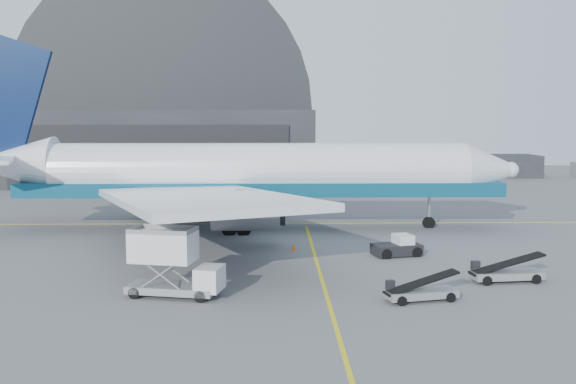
{
  "coord_description": "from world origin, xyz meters",
  "views": [
    {
      "loc": [
        -3.17,
        -45.04,
        10.79
      ],
      "look_at": [
        -2.02,
        9.22,
        4.5
      ],
      "focal_mm": 40.0,
      "sensor_mm": 36.0,
      "label": 1
    }
  ],
  "objects_px": {
    "airliner": "(238,174)",
    "catering_truck": "(172,264)",
    "belt_loader_a": "(420,292)",
    "pushback_tug": "(398,247)",
    "belt_loader_b": "(505,273)"
  },
  "relations": [
    {
      "from": "pushback_tug",
      "to": "belt_loader_b",
      "type": "xyz_separation_m",
      "value": [
        5.57,
        -8.28,
        -0.06
      ]
    },
    {
      "from": "airliner",
      "to": "belt_loader_b",
      "type": "height_order",
      "value": "airliner"
    },
    {
      "from": "pushback_tug",
      "to": "catering_truck",
      "type": "bearing_deg",
      "value": -159.1
    },
    {
      "from": "airliner",
      "to": "belt_loader_b",
      "type": "relative_size",
      "value": 10.93
    },
    {
      "from": "catering_truck",
      "to": "airliner",
      "type": "bearing_deg",
      "value": 95.66
    },
    {
      "from": "belt_loader_a",
      "to": "pushback_tug",
      "type": "bearing_deg",
      "value": 71.95
    },
    {
      "from": "airliner",
      "to": "belt_loader_a",
      "type": "height_order",
      "value": "airliner"
    },
    {
      "from": "airliner",
      "to": "catering_truck",
      "type": "relative_size",
      "value": 9.07
    },
    {
      "from": "airliner",
      "to": "pushback_tug",
      "type": "xyz_separation_m",
      "value": [
        13.28,
        -12.64,
        -4.77
      ]
    },
    {
      "from": "catering_truck",
      "to": "belt_loader_a",
      "type": "xyz_separation_m",
      "value": [
        14.87,
        -1.28,
        -1.47
      ]
    },
    {
      "from": "belt_loader_a",
      "to": "belt_loader_b",
      "type": "distance_m",
      "value": 7.92
    },
    {
      "from": "catering_truck",
      "to": "pushback_tug",
      "type": "bearing_deg",
      "value": 47.33
    },
    {
      "from": "airliner",
      "to": "belt_loader_a",
      "type": "relative_size",
      "value": 11.84
    },
    {
      "from": "airliner",
      "to": "pushback_tug",
      "type": "distance_m",
      "value": 18.94
    },
    {
      "from": "catering_truck",
      "to": "pushback_tug",
      "type": "height_order",
      "value": "catering_truck"
    }
  ]
}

